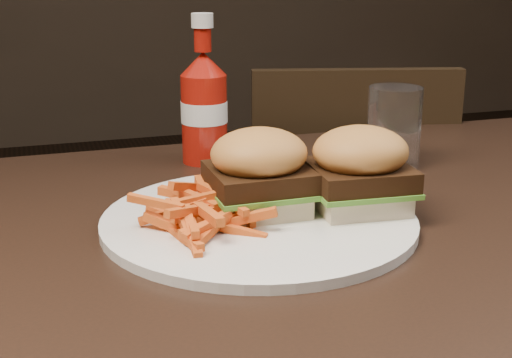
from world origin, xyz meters
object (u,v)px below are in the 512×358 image
object	(u,v)px
dining_table	(322,242)
chair_far	(334,252)
plate	(259,221)
tumbler	(394,129)
ketchup_bottle	(204,121)

from	to	relation	value
dining_table	chair_far	bearing A→B (deg)	64.10
chair_far	plate	world-z (taller)	plate
tumbler	plate	bearing A→B (deg)	-147.49
dining_table	chair_far	distance (m)	0.75
chair_far	ketchup_bottle	xyz separation A→B (m)	(-0.36, -0.32, 0.38)
plate	tumbler	world-z (taller)	tumbler
ketchup_bottle	tumbler	world-z (taller)	ketchup_bottle
dining_table	plate	bearing A→B (deg)	161.21
ketchup_bottle	tumbler	distance (m)	0.27
dining_table	chair_far	size ratio (longest dim) A/B	3.09
chair_far	dining_table	bearing A→B (deg)	78.80
chair_far	tumbler	world-z (taller)	tumbler
dining_table	chair_far	xyz separation A→B (m)	(0.30, 0.61, -0.30)
tumbler	chair_far	bearing A→B (deg)	74.96
plate	tumbler	bearing A→B (deg)	32.51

